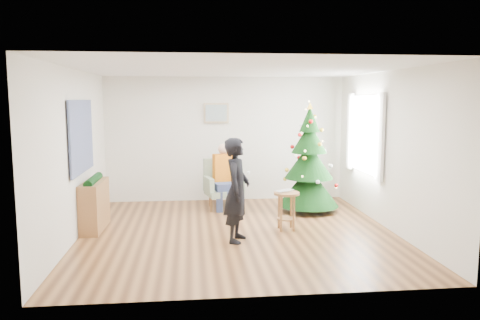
{
  "coord_description": "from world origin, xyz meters",
  "views": [
    {
      "loc": [
        -0.75,
        -7.31,
        2.14
      ],
      "look_at": [
        0.1,
        0.6,
        1.1
      ],
      "focal_mm": 35.0,
      "sensor_mm": 36.0,
      "label": 1
    }
  ],
  "objects": [
    {
      "name": "armchair",
      "position": [
        -0.12,
        1.72,
        0.35
      ],
      "size": [
        0.8,
        0.76,
        0.97
      ],
      "rotation": [
        0.0,
        0.0,
        0.22
      ],
      "color": "gray",
      "rests_on": "floor"
    },
    {
      "name": "window_panel",
      "position": [
        2.47,
        1.0,
        1.5
      ],
      "size": [
        0.04,
        1.3,
        1.4
      ],
      "primitive_type": "cube",
      "color": "white",
      "rests_on": "wall_right"
    },
    {
      "name": "game_controller",
      "position": [
        0.11,
        -0.49,
        1.05
      ],
      "size": [
        0.07,
        0.13,
        0.04
      ],
      "primitive_type": "cube",
      "rotation": [
        0.0,
        0.0,
        -0.31
      ],
      "color": "white",
      "rests_on": "standing_man"
    },
    {
      "name": "curtains",
      "position": [
        2.44,
        1.0,
        1.5
      ],
      "size": [
        0.05,
        1.75,
        1.5
      ],
      "color": "white",
      "rests_on": "wall_right"
    },
    {
      "name": "garland",
      "position": [
        -2.33,
        0.43,
        0.82
      ],
      "size": [
        0.14,
        0.9,
        0.14
      ],
      "primitive_type": "cylinder",
      "rotation": [
        1.57,
        0.0,
        0.0
      ],
      "color": "black",
      "rests_on": "console"
    },
    {
      "name": "wall_right",
      "position": [
        2.5,
        0.0,
        1.3
      ],
      "size": [
        0.0,
        5.0,
        5.0
      ],
      "primitive_type": "plane",
      "rotation": [
        1.57,
        0.0,
        -1.57
      ],
      "color": "silver",
      "rests_on": "floor"
    },
    {
      "name": "floor",
      "position": [
        0.0,
        0.0,
        0.0
      ],
      "size": [
        5.0,
        5.0,
        0.0
      ],
      "primitive_type": "plane",
      "color": "brown",
      "rests_on": "ground"
    },
    {
      "name": "christmas_tree",
      "position": [
        1.49,
        1.31,
        0.94
      ],
      "size": [
        1.15,
        1.15,
        2.08
      ],
      "rotation": [
        0.0,
        0.0,
        -0.39
      ],
      "color": "#3F2816",
      "rests_on": "floor"
    },
    {
      "name": "framed_picture",
      "position": [
        -0.2,
        2.46,
        1.85
      ],
      "size": [
        0.52,
        0.05,
        0.42
      ],
      "color": "tan",
      "rests_on": "wall_back"
    },
    {
      "name": "ceiling",
      "position": [
        0.0,
        0.0,
        2.6
      ],
      "size": [
        5.0,
        5.0,
        0.0
      ],
      "primitive_type": "plane",
      "rotation": [
        3.14,
        0.0,
        0.0
      ],
      "color": "white",
      "rests_on": "wall_back"
    },
    {
      "name": "laptop",
      "position": [
        0.81,
        0.06,
        0.64
      ],
      "size": [
        0.41,
        0.38,
        0.03
      ],
      "primitive_type": "imported",
      "rotation": [
        0.0,
        0.0,
        0.62
      ],
      "color": "silver",
      "rests_on": "stool"
    },
    {
      "name": "wall_front",
      "position": [
        0.0,
        -2.5,
        1.3
      ],
      "size": [
        5.0,
        0.0,
        5.0
      ],
      "primitive_type": "plane",
      "rotation": [
        -1.57,
        0.0,
        0.0
      ],
      "color": "silver",
      "rests_on": "floor"
    },
    {
      "name": "stool",
      "position": [
        0.81,
        0.06,
        0.32
      ],
      "size": [
        0.42,
        0.42,
        0.63
      ],
      "rotation": [
        0.0,
        0.0,
        0.28
      ],
      "color": "brown",
      "rests_on": "floor"
    },
    {
      "name": "wall_back",
      "position": [
        0.0,
        2.5,
        1.3
      ],
      "size": [
        5.0,
        0.0,
        5.0
      ],
      "primitive_type": "plane",
      "rotation": [
        1.57,
        0.0,
        0.0
      ],
      "color": "silver",
      "rests_on": "floor"
    },
    {
      "name": "console",
      "position": [
        -2.33,
        0.43,
        0.4
      ],
      "size": [
        0.33,
        1.01,
        0.8
      ],
      "primitive_type": "cube",
      "rotation": [
        0.0,
        0.0,
        -0.03
      ],
      "color": "brown",
      "rests_on": "floor"
    },
    {
      "name": "standing_man",
      "position": [
        -0.06,
        -0.46,
        0.79
      ],
      "size": [
        0.53,
        0.66,
        1.57
      ],
      "primitive_type": "imported",
      "rotation": [
        0.0,
        0.0,
        1.27
      ],
      "color": "black",
      "rests_on": "floor"
    },
    {
      "name": "seated_person",
      "position": [
        -0.11,
        1.67,
        0.65
      ],
      "size": [
        0.45,
        0.6,
        1.27
      ],
      "rotation": [
        0.0,
        0.0,
        0.22
      ],
      "color": "navy",
      "rests_on": "armchair"
    },
    {
      "name": "wall_left",
      "position": [
        -2.5,
        0.0,
        1.3
      ],
      "size": [
        0.0,
        5.0,
        5.0
      ],
      "primitive_type": "plane",
      "rotation": [
        1.57,
        0.0,
        1.57
      ],
      "color": "silver",
      "rests_on": "floor"
    },
    {
      "name": "tapestry",
      "position": [
        -2.46,
        0.3,
        1.55
      ],
      "size": [
        0.03,
        1.5,
        1.15
      ],
      "primitive_type": "cube",
      "color": "black",
      "rests_on": "wall_left"
    }
  ]
}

